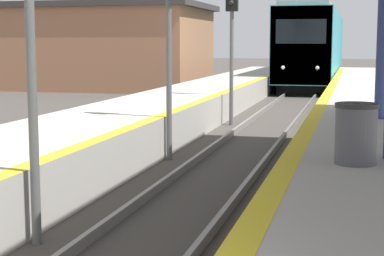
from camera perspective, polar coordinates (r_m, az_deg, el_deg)
The scene contains 5 objects.
train at distance 40.07m, azimuth 10.83°, elevation 7.11°, with size 2.86×20.42×4.47m.
signal_mid at distance 13.81m, azimuth -2.10°, elevation 9.78°, with size 0.36×0.31×4.37m.
signal_far at distance 19.71m, azimuth 3.56°, elevation 9.12°, with size 0.36×0.31×4.37m.
trash_bin at distance 8.77m, azimuth 14.37°, elevation -0.48°, with size 0.58×0.58×0.81m.
station_building at distance 36.80m, azimuth -9.48°, elevation 7.19°, with size 13.78×7.88×4.63m.
Camera 1 is at (2.50, -2.80, 2.54)m, focal length 60.00 mm.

